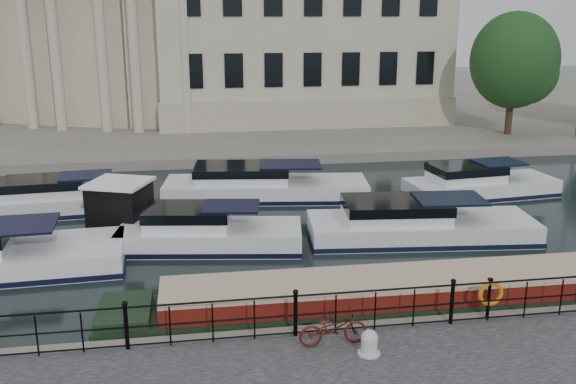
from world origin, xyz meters
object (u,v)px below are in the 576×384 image
at_px(narrowboat, 402,304).
at_px(harbour_hut, 121,211).
at_px(bicycle, 333,328).
at_px(mooring_bollard, 369,343).
at_px(life_ring_post, 490,294).

height_order(narrowboat, harbour_hut, harbour_hut).
height_order(bicycle, mooring_bollard, bicycle).
bearing_deg(narrowboat, harbour_hut, 135.88).
relative_size(life_ring_post, narrowboat, 0.07).
bearing_deg(mooring_bollard, bicycle, 142.75).
xyz_separation_m(narrowboat, harbour_hut, (-8.30, 8.21, 0.59)).
bearing_deg(harbour_hut, narrowboat, -23.53).
distance_m(mooring_bollard, life_ring_post, 3.76).
xyz_separation_m(mooring_bollard, harbour_hut, (-6.53, 10.99, 0.12)).
bearing_deg(mooring_bollard, life_ring_post, 19.03).
relative_size(narrowboat, harbour_hut, 4.68).
bearing_deg(bicycle, harbour_hut, 26.54).
distance_m(bicycle, harbour_hut, 11.94).
xyz_separation_m(life_ring_post, narrowboat, (-1.76, 1.57, -0.87)).
bearing_deg(life_ring_post, harbour_hut, 135.84).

